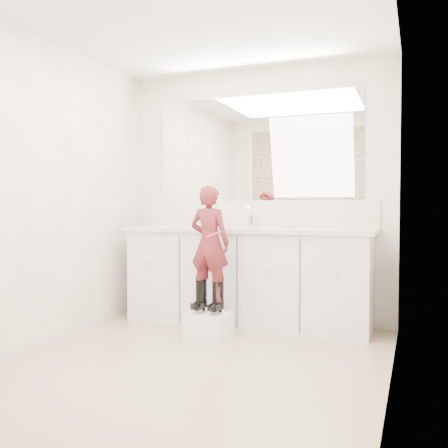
% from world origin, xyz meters
% --- Properties ---
extents(floor, '(3.00, 3.00, 0.00)m').
position_xyz_m(floor, '(0.00, 0.00, 0.00)').
color(floor, '#977D62').
rests_on(floor, ground).
extents(ceiling, '(3.00, 3.00, 0.00)m').
position_xyz_m(ceiling, '(0.00, 0.00, 2.40)').
color(ceiling, white).
rests_on(ceiling, wall_back).
extents(wall_back, '(2.60, 0.00, 2.60)m').
position_xyz_m(wall_back, '(0.00, 1.50, 1.20)').
color(wall_back, '#BFB2A3').
rests_on(wall_back, floor).
extents(wall_front, '(2.60, 0.00, 2.60)m').
position_xyz_m(wall_front, '(0.00, -1.50, 1.20)').
color(wall_front, '#BFB2A3').
rests_on(wall_front, floor).
extents(wall_left, '(0.00, 3.00, 3.00)m').
position_xyz_m(wall_left, '(-1.30, 0.00, 1.20)').
color(wall_left, '#BFB2A3').
rests_on(wall_left, floor).
extents(wall_right, '(0.00, 3.00, 3.00)m').
position_xyz_m(wall_right, '(1.30, 0.00, 1.20)').
color(wall_right, '#BFB2A3').
rests_on(wall_right, floor).
extents(vanity_cabinet, '(2.20, 0.55, 0.85)m').
position_xyz_m(vanity_cabinet, '(0.00, 1.23, 0.42)').
color(vanity_cabinet, silver).
rests_on(vanity_cabinet, floor).
extents(countertop, '(2.28, 0.58, 0.04)m').
position_xyz_m(countertop, '(0.00, 1.21, 0.87)').
color(countertop, beige).
rests_on(countertop, vanity_cabinet).
extents(backsplash, '(2.28, 0.03, 0.25)m').
position_xyz_m(backsplash, '(0.00, 1.49, 1.02)').
color(backsplash, beige).
rests_on(backsplash, countertop).
extents(mirror, '(2.00, 0.02, 1.00)m').
position_xyz_m(mirror, '(0.00, 1.49, 1.64)').
color(mirror, white).
rests_on(mirror, wall_back).
extents(dot_panel, '(2.00, 0.01, 1.20)m').
position_xyz_m(dot_panel, '(0.00, -1.49, 1.65)').
color(dot_panel, '#472819').
rests_on(dot_panel, wall_front).
extents(faucet, '(0.08, 0.08, 0.10)m').
position_xyz_m(faucet, '(0.00, 1.38, 0.94)').
color(faucet, silver).
rests_on(faucet, countertop).
extents(cup, '(0.12, 0.12, 0.09)m').
position_xyz_m(cup, '(0.35, 1.29, 0.93)').
color(cup, '#F1E1C0').
rests_on(cup, countertop).
extents(soap_bottle, '(0.08, 0.09, 0.17)m').
position_xyz_m(soap_bottle, '(-0.20, 1.19, 0.97)').
color(soap_bottle, beige).
rests_on(soap_bottle, countertop).
extents(step_stool, '(0.35, 0.30, 0.21)m').
position_xyz_m(step_stool, '(-0.14, 0.66, 0.11)').
color(step_stool, white).
rests_on(step_stool, floor).
extents(boot_left, '(0.12, 0.19, 0.27)m').
position_xyz_m(boot_left, '(-0.22, 0.68, 0.35)').
color(boot_left, black).
rests_on(boot_left, step_stool).
extents(boot_right, '(0.12, 0.19, 0.27)m').
position_xyz_m(boot_right, '(-0.07, 0.68, 0.35)').
color(boot_right, black).
rests_on(boot_right, step_stool).
extents(toddler, '(0.36, 0.26, 0.94)m').
position_xyz_m(toddler, '(-0.14, 0.68, 0.78)').
color(toddler, '#A03136').
rests_on(toddler, step_stool).
extents(toothbrush, '(0.14, 0.02, 0.06)m').
position_xyz_m(toothbrush, '(-0.07, 0.60, 0.86)').
color(toothbrush, '#CE5090').
rests_on(toothbrush, toddler).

